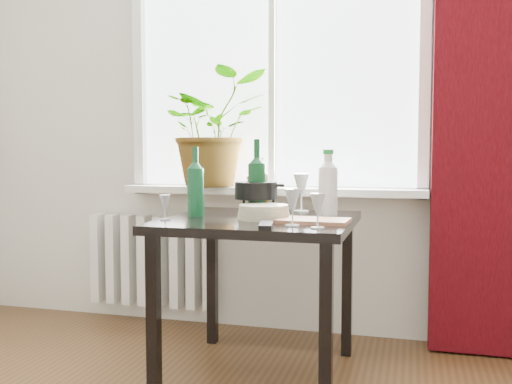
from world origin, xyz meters
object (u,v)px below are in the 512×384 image
(wine_bottle_left, at_px, (196,181))
(wineglass_front_left, at_px, (165,207))
(bottle_amber, at_px, (261,185))
(wineglass_front_right, at_px, (293,207))
(radiator, at_px, (152,261))
(wineglass_far_right, at_px, (318,211))
(fondue_pot, at_px, (256,198))
(table, at_px, (260,238))
(wineglass_back_left, at_px, (254,194))
(potted_plant, at_px, (213,129))
(cutting_board, at_px, (314,221))
(wine_bottle_right, at_px, (257,176))
(cleaning_bottle, at_px, (328,181))
(wineglass_back_center, at_px, (301,192))
(plate_stack, at_px, (264,212))
(tv_remote, at_px, (266,225))

(wine_bottle_left, distance_m, wineglass_front_left, 0.23)
(bottle_amber, bearing_deg, wineglass_front_right, -60.76)
(radiator, bearing_deg, wineglass_far_right, -38.42)
(bottle_amber, relative_size, fondue_pot, 1.19)
(table, height_order, wineglass_back_left, wineglass_back_left)
(wineglass_front_right, bearing_deg, potted_plant, 127.45)
(wine_bottle_left, relative_size, wineglass_far_right, 2.32)
(wine_bottle_left, distance_m, fondue_pot, 0.30)
(potted_plant, distance_m, wineglass_front_left, 0.87)
(bottle_amber, height_order, cutting_board, bottle_amber)
(potted_plant, xyz_separation_m, cutting_board, (0.70, -0.69, -0.43))
(wine_bottle_right, height_order, cutting_board, wine_bottle_right)
(radiator, bearing_deg, fondue_pot, -32.64)
(wineglass_far_right, bearing_deg, potted_plant, 130.57)
(potted_plant, height_order, wine_bottle_left, potted_plant)
(cleaning_bottle, bearing_deg, fondue_pot, -168.63)
(wine_bottle_left, height_order, wineglass_back_center, wine_bottle_left)
(wine_bottle_right, distance_m, bottle_amber, 0.10)
(wineglass_front_left, xyz_separation_m, plate_stack, (0.42, 0.15, -0.03))
(wineglass_front_right, bearing_deg, wine_bottle_left, 154.67)
(cleaning_bottle, relative_size, tv_remote, 1.87)
(fondue_pot, bearing_deg, radiator, 124.50)
(bottle_amber, height_order, tv_remote, bottle_amber)
(wine_bottle_right, relative_size, wineglass_front_right, 2.38)
(wineglass_front_right, height_order, tv_remote, wineglass_front_right)
(wineglass_back_left, relative_size, plate_stack, 0.80)
(potted_plant, xyz_separation_m, wine_bottle_left, (0.12, -0.59, -0.27))
(radiator, distance_m, potted_plant, 0.90)
(potted_plant, relative_size, plate_stack, 2.78)
(plate_stack, relative_size, tv_remote, 1.37)
(wine_bottle_left, relative_size, cleaning_bottle, 1.02)
(wineglass_back_left, xyz_separation_m, plate_stack, (0.12, -0.27, -0.06))
(table, height_order, cleaning_bottle, cleaning_bottle)
(wineglass_front_left, bearing_deg, bottle_amber, 49.30)
(cleaning_bottle, height_order, wineglass_front_left, cleaning_bottle)
(table, xyz_separation_m, cleaning_bottle, (0.29, 0.19, 0.25))
(table, relative_size, bottle_amber, 3.02)
(radiator, xyz_separation_m, wineglass_back_left, (0.76, -0.41, 0.45))
(cutting_board, bearing_deg, cleaning_bottle, 86.51)
(cleaning_bottle, bearing_deg, bottle_amber, 178.35)
(wine_bottle_right, bearing_deg, potted_plant, 129.52)
(wineglass_front_right, distance_m, wineglass_back_left, 0.56)
(wineglass_back_left, relative_size, wineglass_front_left, 1.66)
(table, relative_size, wineglass_front_right, 5.45)
(wineglass_back_left, height_order, wineglass_front_left, wineglass_back_left)
(wineglass_front_right, height_order, wineglass_far_right, wineglass_front_right)
(wineglass_far_right, height_order, fondue_pot, fondue_pot)
(wine_bottle_right, distance_m, plate_stack, 0.23)
(radiator, distance_m, cutting_board, 1.39)
(wine_bottle_left, relative_size, wine_bottle_right, 0.89)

